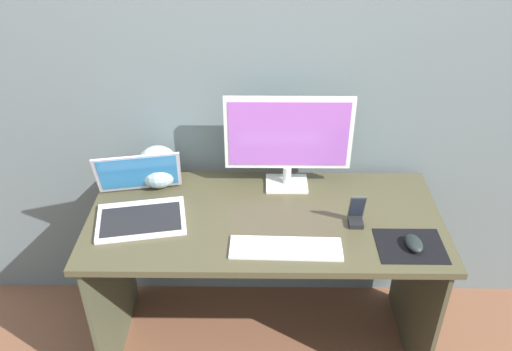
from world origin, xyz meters
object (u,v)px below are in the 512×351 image
object	(u,v)px
monitor	(288,139)
phone_in_dock	(356,214)
laptop	(140,203)
fishbowl	(158,167)
mouse	(414,243)
keyboard_external	(286,248)

from	to	relation	value
monitor	phone_in_dock	xyz separation A→B (m)	(0.26, -0.27, -0.18)
laptop	monitor	bearing A→B (deg)	19.05
laptop	phone_in_dock	xyz separation A→B (m)	(0.85, -0.06, 0.00)
monitor	laptop	xyz separation A→B (m)	(-0.60, -0.21, -0.18)
fishbowl	phone_in_dock	xyz separation A→B (m)	(0.81, -0.27, -0.04)
fishbowl	mouse	world-z (taller)	fishbowl
keyboard_external	phone_in_dock	world-z (taller)	phone_in_dock
monitor	phone_in_dock	bearing A→B (deg)	-46.20
monitor	keyboard_external	bearing A→B (deg)	-92.61
laptop	mouse	size ratio (longest dim) A/B	4.00
laptop	keyboard_external	distance (m)	0.62
mouse	phone_in_dock	distance (m)	0.24
keyboard_external	mouse	distance (m)	0.47
fishbowl	laptop	bearing A→B (deg)	-101.16
fishbowl	phone_in_dock	world-z (taller)	fishbowl
laptop	mouse	world-z (taller)	laptop
monitor	mouse	size ratio (longest dim) A/B	5.29
phone_in_dock	mouse	bearing A→B (deg)	-35.73
laptop	keyboard_external	size ratio (longest dim) A/B	0.96
laptop	fishbowl	bearing A→B (deg)	78.84
monitor	mouse	bearing A→B (deg)	-42.13
mouse	keyboard_external	bearing A→B (deg)	175.25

